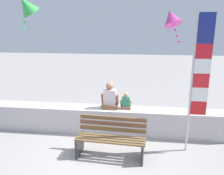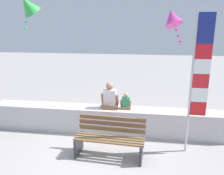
% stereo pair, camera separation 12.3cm
% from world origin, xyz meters
% --- Properties ---
extents(ground_plane, '(40.00, 40.00, 0.00)m').
position_xyz_m(ground_plane, '(0.00, 0.00, 0.00)').
color(ground_plane, '#9A9491').
extents(seawall_ledge, '(6.70, 0.59, 0.72)m').
position_xyz_m(seawall_ledge, '(0.00, 1.23, 0.36)').
color(seawall_ledge, '#BDB7BA').
rests_on(seawall_ledge, ground).
extents(park_bench, '(1.63, 0.70, 0.88)m').
position_xyz_m(park_bench, '(0.29, 0.01, 0.42)').
color(park_bench, brown).
rests_on(park_bench, ground).
extents(person_adult, '(0.49, 0.36, 0.74)m').
position_xyz_m(person_adult, '(0.10, 1.25, 1.01)').
color(person_adult, brown).
rests_on(person_adult, seawall_ledge).
extents(person_child, '(0.31, 0.22, 0.47)m').
position_xyz_m(person_child, '(0.54, 1.25, 0.91)').
color(person_child, brown).
rests_on(person_child, seawall_ledge).
extents(flag_banner, '(0.41, 0.05, 3.24)m').
position_xyz_m(flag_banner, '(2.21, 0.46, 1.91)').
color(flag_banner, '#B7B7BC').
rests_on(flag_banner, ground).
extents(kite_green, '(0.98, 1.00, 1.15)m').
position_xyz_m(kite_green, '(-2.89, 2.81, 3.61)').
color(kite_green, green).
extents(kite_magenta, '(0.85, 0.87, 1.08)m').
position_xyz_m(kite_magenta, '(1.78, 2.55, 3.19)').
color(kite_magenta, '#DB3D9E').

